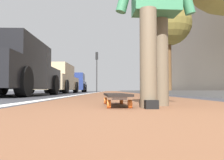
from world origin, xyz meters
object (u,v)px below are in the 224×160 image
at_px(skateboard, 116,96).
at_px(parked_car_near, 10,69).
at_px(skater_person, 155,1).
at_px(parked_car_far, 74,83).
at_px(street_tree_mid, 169,23).
at_px(traffic_light, 97,64).
at_px(parked_car_mid, 55,80).

xyz_separation_m(skateboard, parked_car_near, (4.12, 2.77, 0.63)).
height_order(skater_person, parked_car_far, skater_person).
bearing_deg(street_tree_mid, parked_car_near, 135.46).
distance_m(skater_person, parked_car_near, 5.29).
relative_size(skateboard, skater_person, 0.52).
relative_size(traffic_light, street_tree_mid, 0.86).
relative_size(parked_car_near, parked_car_far, 1.09).
bearing_deg(skateboard, traffic_light, 3.66).
bearing_deg(parked_car_near, street_tree_mid, -44.54).
distance_m(skateboard, traffic_light, 23.02).
distance_m(skater_person, traffic_light, 23.10).
distance_m(parked_car_mid, traffic_light, 13.27).
bearing_deg(parked_car_far, traffic_light, -12.66).
relative_size(parked_car_mid, traffic_light, 1.00).
xyz_separation_m(skateboard, traffic_light, (22.79, 1.46, 2.88)).
relative_size(parked_car_near, parked_car_mid, 1.07).
relative_size(skater_person, parked_car_mid, 0.38).
bearing_deg(street_tree_mid, parked_car_far, 44.43).
bearing_deg(traffic_light, parked_car_mid, 173.79).
xyz_separation_m(parked_car_mid, traffic_light, (13.00, -1.41, 2.26)).
relative_size(skateboard, street_tree_mid, 0.17).
distance_m(skater_person, parked_car_mid, 10.45).
bearing_deg(parked_car_mid, skateboard, -163.65).
bearing_deg(skater_person, skateboard, 66.62).
xyz_separation_m(parked_car_near, parked_car_far, (12.17, 0.15, -0.01)).
xyz_separation_m(skater_person, parked_car_mid, (9.94, 3.22, -0.23)).
xyz_separation_m(parked_car_near, street_tree_mid, (6.00, -5.90, 3.04)).
relative_size(skater_person, parked_car_near, 0.35).
distance_m(skateboard, parked_car_mid, 10.22).
bearing_deg(skater_person, parked_car_far, 11.23).
xyz_separation_m(parked_car_mid, street_tree_mid, (0.32, -6.00, 3.05)).
relative_size(skateboard, traffic_light, 0.20).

